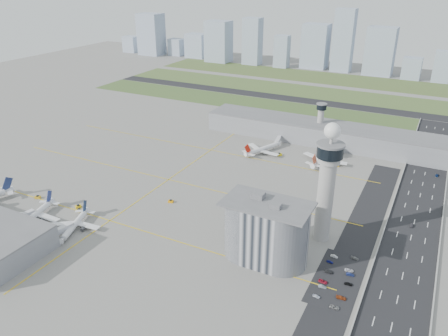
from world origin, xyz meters
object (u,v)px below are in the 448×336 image
at_px(car_lot_5, 334,256).
at_px(car_lot_9, 350,274).
at_px(control_tower, 327,179).
at_px(car_lot_4, 330,262).
at_px(jet_bridge_far_0, 280,139).
at_px(car_hw_1, 412,225).
at_px(airplane_far_a, 263,146).
at_px(tug_0, 38,197).
at_px(admin_building, 266,231).
at_px(tug_1, 79,210).
at_px(jet_bridge_near_2, 50,238).
at_px(car_lot_8, 348,284).
at_px(car_lot_10, 349,270).
at_px(tug_5, 336,165).
at_px(car_lot_1, 322,287).
at_px(car_lot_6, 334,307).
at_px(car_lot_11, 355,258).
at_px(tug_2, 78,206).
at_px(secondary_tower, 320,119).
at_px(car_hw_2, 437,175).
at_px(car_lot_0, 316,296).
at_px(airplane_near_b, 33,213).
at_px(airplane_far_b, 326,154).
at_px(car_lot_7, 341,298).
at_px(jet_bridge_near_1, 11,224).
at_px(tug_3, 171,201).
at_px(tug_4, 279,154).
at_px(jet_bridge_far_1, 340,149).
at_px(airplane_near_c, 74,222).
at_px(car_hw_4, 422,143).
at_px(car_lot_3, 329,271).

distance_m(car_lot_5, car_lot_9, 14.78).
height_order(control_tower, car_lot_4, control_tower).
bearing_deg(jet_bridge_far_0, car_hw_1, 41.27).
xyz_separation_m(airplane_far_a, tug_0, (-96.77, -134.30, -4.33)).
height_order(admin_building, car_hw_1, admin_building).
height_order(jet_bridge_far_0, tug_1, jet_bridge_far_0).
distance_m(jet_bridge_near_2, car_lot_8, 151.41).
bearing_deg(car_lot_10, tug_5, 9.40).
xyz_separation_m(control_tower, car_lot_5, (10.77, -14.12, -34.44)).
bearing_deg(car_lot_9, car_lot_1, 138.05).
distance_m(car_lot_6, car_lot_11, 38.82).
xyz_separation_m(admin_building, tug_2, (-118.82, -4.87, -14.33)).
bearing_deg(car_lot_5, tug_2, 104.85).
bearing_deg(car_lot_11, secondary_tower, 29.13).
relative_size(car_lot_8, car_hw_2, 0.89).
bearing_deg(car_lot_0, airplane_near_b, 99.65).
height_order(secondary_tower, tug_2, secondary_tower).
bearing_deg(control_tower, airplane_far_b, 104.06).
bearing_deg(secondary_tower, car_lot_0, -74.25).
bearing_deg(car_lot_7, car_lot_6, 165.35).
height_order(jet_bridge_near_1, tug_3, jet_bridge_near_1).
bearing_deg(car_lot_11, car_hw_1, -18.75).
relative_size(tug_3, tug_4, 0.82).
relative_size(tug_1, tug_2, 0.91).
distance_m(tug_0, tug_3, 84.11).
distance_m(jet_bridge_far_1, car_lot_11, 140.80).
xyz_separation_m(admin_building, airplane_near_c, (-102.93, -23.97, -10.50)).
bearing_deg(car_lot_0, car_lot_10, -13.72).
bearing_deg(jet_bridge_near_1, tug_2, -15.36).
distance_m(car_lot_1, car_lot_9, 17.15).
distance_m(jet_bridge_far_0, car_lot_5, 160.02).
bearing_deg(tug_5, car_lot_5, -20.23).
relative_size(jet_bridge_far_1, car_hw_1, 3.50).
bearing_deg(car_lot_11, car_lot_5, 115.70).
relative_size(control_tower, secondary_tower, 2.02).
bearing_deg(car_lot_1, car_hw_2, -22.32).
bearing_deg(secondary_tower, admin_building, -82.71).
distance_m(jet_bridge_near_1, car_lot_7, 178.02).
height_order(jet_bridge_near_1, car_lot_0, jet_bridge_near_1).
height_order(airplane_near_c, tug_4, airplane_near_c).
relative_size(car_lot_6, car_hw_4, 1.23).
height_order(jet_bridge_far_1, tug_0, jet_bridge_far_1).
bearing_deg(control_tower, car_lot_11, -28.30).
bearing_deg(car_lot_1, car_lot_0, 167.81).
distance_m(tug_2, car_lot_5, 151.03).
xyz_separation_m(jet_bridge_far_0, car_lot_1, (81.73, -163.18, -2.24)).
bearing_deg(car_lot_7, airplane_far_a, 28.56).
bearing_deg(tug_5, car_lot_3, -21.32).
relative_size(airplane_near_b, jet_bridge_far_0, 2.70).
distance_m(car_lot_0, car_lot_1, 7.35).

